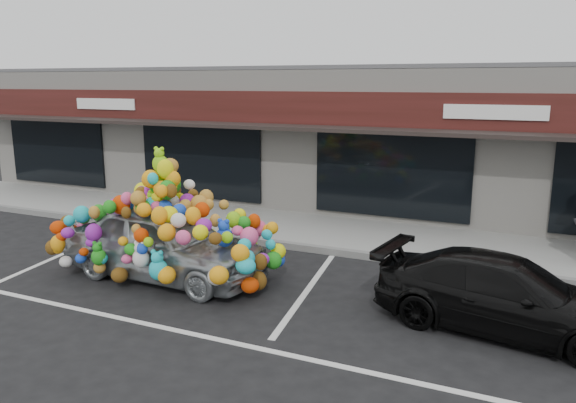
% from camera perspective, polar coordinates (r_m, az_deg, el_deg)
% --- Properties ---
extents(ground, '(90.00, 90.00, 0.00)m').
position_cam_1_polar(ground, '(11.90, -11.03, -7.12)').
color(ground, black).
rests_on(ground, ground).
extents(shop_building, '(24.00, 7.20, 4.31)m').
position_cam_1_polar(shop_building, '(18.82, 3.84, 6.88)').
color(shop_building, beige).
rests_on(shop_building, ground).
extents(sidewalk, '(26.00, 3.00, 0.15)m').
position_cam_1_polar(sidewalk, '(15.15, -2.25, -2.41)').
color(sidewalk, gray).
rests_on(sidewalk, ground).
extents(kerb, '(26.00, 0.18, 0.16)m').
position_cam_1_polar(kerb, '(13.88, -5.05, -3.82)').
color(kerb, slate).
rests_on(kerb, ground).
extents(parking_stripe_left, '(0.73, 4.37, 0.01)m').
position_cam_1_polar(parking_stripe_left, '(14.07, -21.27, -4.70)').
color(parking_stripe_left, silver).
rests_on(parking_stripe_left, ground).
extents(parking_stripe_mid, '(0.73, 4.37, 0.01)m').
position_cam_1_polar(parking_stripe_mid, '(10.77, 2.00, -8.96)').
color(parking_stripe_mid, silver).
rests_on(parking_stripe_mid, ground).
extents(lane_line, '(14.00, 0.12, 0.01)m').
position_cam_1_polar(lane_line, '(9.08, -9.08, -13.27)').
color(lane_line, silver).
rests_on(lane_line, ground).
extents(toy_car, '(3.09, 4.62, 2.65)m').
position_cam_1_polar(toy_car, '(11.43, -12.49, -3.27)').
color(toy_car, '#999EA3').
rests_on(toy_car, ground).
extents(black_sedan, '(2.23, 4.27, 1.18)m').
position_cam_1_polar(black_sedan, '(9.55, 21.19, -8.84)').
color(black_sedan, black).
rests_on(black_sedan, ground).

